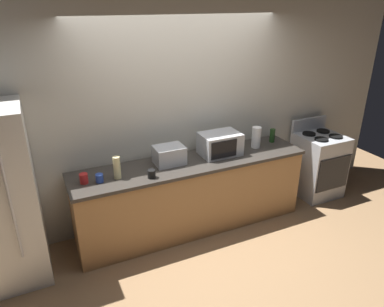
{
  "coord_description": "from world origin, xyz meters",
  "views": [
    {
      "loc": [
        -1.6,
        -3.04,
        2.65
      ],
      "look_at": [
        0.0,
        0.4,
        1.0
      ],
      "focal_mm": 33.32,
      "sensor_mm": 36.0,
      "label": 1
    }
  ],
  "objects_px": {
    "microwave": "(220,144)",
    "mug_black": "(152,174)",
    "bottle_wine": "(272,135)",
    "stove_range": "(318,164)",
    "toaster_oven": "(169,155)",
    "mug_red": "(84,179)",
    "paper_towel_roll": "(256,137)",
    "mug_blue": "(99,178)",
    "bottle_hand_soap": "(117,168)"
  },
  "relations": [
    {
      "from": "microwave",
      "to": "mug_black",
      "type": "relative_size",
      "value": 5.31
    },
    {
      "from": "microwave",
      "to": "bottle_wine",
      "type": "height_order",
      "value": "microwave"
    },
    {
      "from": "stove_range",
      "to": "bottle_wine",
      "type": "bearing_deg",
      "value": 171.61
    },
    {
      "from": "toaster_oven",
      "to": "mug_red",
      "type": "distance_m",
      "value": 0.98
    },
    {
      "from": "mug_black",
      "to": "microwave",
      "type": "bearing_deg",
      "value": 14.26
    },
    {
      "from": "paper_towel_roll",
      "to": "bottle_wine",
      "type": "bearing_deg",
      "value": 11.92
    },
    {
      "from": "paper_towel_roll",
      "to": "bottle_wine",
      "type": "relative_size",
      "value": 1.5
    },
    {
      "from": "microwave",
      "to": "mug_blue",
      "type": "height_order",
      "value": "microwave"
    },
    {
      "from": "paper_towel_roll",
      "to": "bottle_wine",
      "type": "height_order",
      "value": "paper_towel_roll"
    },
    {
      "from": "bottle_hand_soap",
      "to": "mug_blue",
      "type": "distance_m",
      "value": 0.21
    },
    {
      "from": "bottle_hand_soap",
      "to": "microwave",
      "type": "bearing_deg",
      "value": 4.44
    },
    {
      "from": "bottle_hand_soap",
      "to": "bottle_wine",
      "type": "bearing_deg",
      "value": 4.48
    },
    {
      "from": "paper_towel_roll",
      "to": "mug_black",
      "type": "relative_size",
      "value": 2.99
    },
    {
      "from": "toaster_oven",
      "to": "mug_blue",
      "type": "distance_m",
      "value": 0.84
    },
    {
      "from": "toaster_oven",
      "to": "mug_black",
      "type": "bearing_deg",
      "value": -139.86
    },
    {
      "from": "mug_red",
      "to": "mug_blue",
      "type": "height_order",
      "value": "mug_red"
    },
    {
      "from": "microwave",
      "to": "mug_black",
      "type": "height_order",
      "value": "microwave"
    },
    {
      "from": "microwave",
      "to": "mug_blue",
      "type": "relative_size",
      "value": 5.35
    },
    {
      "from": "paper_towel_roll",
      "to": "mug_blue",
      "type": "xyz_separation_m",
      "value": [
        -2.01,
        -0.11,
        -0.09
      ]
    },
    {
      "from": "toaster_oven",
      "to": "mug_red",
      "type": "xyz_separation_m",
      "value": [
        -0.98,
        -0.08,
        -0.05
      ]
    },
    {
      "from": "toaster_oven",
      "to": "bottle_hand_soap",
      "type": "height_order",
      "value": "bottle_hand_soap"
    },
    {
      "from": "bottle_wine",
      "to": "mug_black",
      "type": "height_order",
      "value": "bottle_wine"
    },
    {
      "from": "stove_range",
      "to": "microwave",
      "type": "distance_m",
      "value": 1.7
    },
    {
      "from": "toaster_oven",
      "to": "stove_range",
      "type": "bearing_deg",
      "value": -1.53
    },
    {
      "from": "toaster_oven",
      "to": "paper_towel_roll",
      "type": "bearing_deg",
      "value": -0.48
    },
    {
      "from": "stove_range",
      "to": "paper_towel_roll",
      "type": "height_order",
      "value": "paper_towel_roll"
    },
    {
      "from": "stove_range",
      "to": "microwave",
      "type": "relative_size",
      "value": 2.25
    },
    {
      "from": "toaster_oven",
      "to": "microwave",
      "type": "bearing_deg",
      "value": -1.06
    },
    {
      "from": "toaster_oven",
      "to": "paper_towel_roll",
      "type": "height_order",
      "value": "paper_towel_roll"
    },
    {
      "from": "bottle_hand_soap",
      "to": "mug_red",
      "type": "xyz_separation_m",
      "value": [
        -0.34,
        0.03,
        -0.07
      ]
    },
    {
      "from": "microwave",
      "to": "bottle_wine",
      "type": "relative_size",
      "value": 2.66
    },
    {
      "from": "mug_black",
      "to": "stove_range",
      "type": "bearing_deg",
      "value": 4.38
    },
    {
      "from": "stove_range",
      "to": "mug_blue",
      "type": "relative_size",
      "value": 12.04
    },
    {
      "from": "bottle_wine",
      "to": "mug_black",
      "type": "bearing_deg",
      "value": -170.17
    },
    {
      "from": "bottle_hand_soap",
      "to": "mug_black",
      "type": "distance_m",
      "value": 0.37
    },
    {
      "from": "microwave",
      "to": "paper_towel_roll",
      "type": "height_order",
      "value": "same"
    },
    {
      "from": "mug_black",
      "to": "mug_blue",
      "type": "height_order",
      "value": "same"
    },
    {
      "from": "mug_black",
      "to": "mug_red",
      "type": "relative_size",
      "value": 0.84
    },
    {
      "from": "paper_towel_roll",
      "to": "bottle_wine",
      "type": "xyz_separation_m",
      "value": [
        0.3,
        0.06,
        -0.04
      ]
    },
    {
      "from": "microwave",
      "to": "toaster_oven",
      "type": "xyz_separation_m",
      "value": [
        -0.66,
        0.01,
        -0.03
      ]
    },
    {
      "from": "microwave",
      "to": "bottle_hand_soap",
      "type": "distance_m",
      "value": 1.3
    },
    {
      "from": "stove_range",
      "to": "bottle_hand_soap",
      "type": "relative_size",
      "value": 4.37
    },
    {
      "from": "stove_range",
      "to": "mug_black",
      "type": "distance_m",
      "value": 2.62
    },
    {
      "from": "paper_towel_roll",
      "to": "microwave",
      "type": "bearing_deg",
      "value": -179.76
    },
    {
      "from": "paper_towel_roll",
      "to": "bottle_hand_soap",
      "type": "distance_m",
      "value": 1.82
    },
    {
      "from": "bottle_hand_soap",
      "to": "paper_towel_roll",
      "type": "bearing_deg",
      "value": 3.23
    },
    {
      "from": "mug_black",
      "to": "mug_red",
      "type": "height_order",
      "value": "mug_red"
    },
    {
      "from": "microwave",
      "to": "toaster_oven",
      "type": "distance_m",
      "value": 0.66
    },
    {
      "from": "stove_range",
      "to": "bottle_wine",
      "type": "xyz_separation_m",
      "value": [
        -0.77,
        0.11,
        0.53
      ]
    },
    {
      "from": "bottle_hand_soap",
      "to": "mug_black",
      "type": "relative_size",
      "value": 2.73
    }
  ]
}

